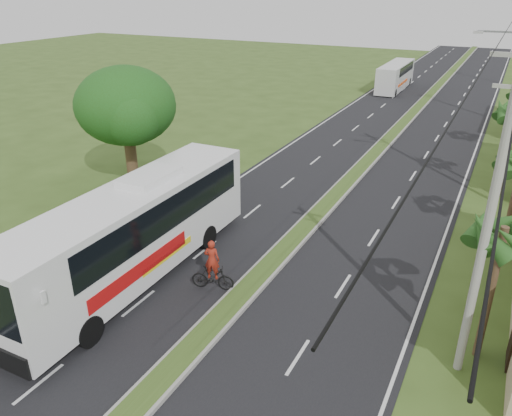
% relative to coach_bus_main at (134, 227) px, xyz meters
% --- Properties ---
extents(ground, '(180.00, 180.00, 0.00)m').
position_rel_coach_bus_main_xyz_m(ground, '(4.76, -1.64, -2.44)').
color(ground, '#374E1C').
rests_on(ground, ground).
extents(road_asphalt, '(14.00, 160.00, 0.02)m').
position_rel_coach_bus_main_xyz_m(road_asphalt, '(4.76, 18.36, -2.43)').
color(road_asphalt, black).
rests_on(road_asphalt, ground).
extents(median_strip, '(1.20, 160.00, 0.18)m').
position_rel_coach_bus_main_xyz_m(median_strip, '(4.76, 18.36, -2.34)').
color(median_strip, gray).
rests_on(median_strip, ground).
extents(lane_edge_left, '(0.12, 160.00, 0.01)m').
position_rel_coach_bus_main_xyz_m(lane_edge_left, '(-1.94, 18.36, -2.44)').
color(lane_edge_left, silver).
rests_on(lane_edge_left, ground).
extents(lane_edge_right, '(0.12, 160.00, 0.01)m').
position_rel_coach_bus_main_xyz_m(lane_edge_right, '(11.46, 18.36, -2.44)').
color(lane_edge_right, silver).
rests_on(lane_edge_right, ground).
extents(palm_verge_a, '(2.40, 2.40, 5.45)m').
position_rel_coach_bus_main_xyz_m(palm_verge_a, '(13.76, 1.36, 2.30)').
color(palm_verge_a, '#473321').
rests_on(palm_verge_a, ground).
extents(shade_tree, '(6.30, 6.00, 7.54)m').
position_rel_coach_bus_main_xyz_m(shade_tree, '(-7.35, 8.38, 2.58)').
color(shade_tree, '#473321').
rests_on(shade_tree, ground).
extents(utility_pole_a, '(1.60, 0.28, 11.00)m').
position_rel_coach_bus_main_xyz_m(utility_pole_a, '(13.26, 0.36, 3.23)').
color(utility_pole_a, gray).
rests_on(utility_pole_a, ground).
extents(coach_bus_main, '(3.06, 13.79, 4.45)m').
position_rel_coach_bus_main_xyz_m(coach_bus_main, '(0.00, 0.00, 0.00)').
color(coach_bus_main, white).
rests_on(coach_bus_main, ground).
extents(coach_bus_far, '(2.41, 10.58, 3.08)m').
position_rel_coach_bus_main_xyz_m(coach_bus_far, '(0.22, 47.76, -0.70)').
color(coach_bus_far, silver).
rests_on(coach_bus_far, ground).
extents(motorcyclist, '(1.92, 0.99, 2.33)m').
position_rel_coach_bus_main_xyz_m(motorcyclist, '(3.40, 0.66, -1.61)').
color(motorcyclist, black).
rests_on(motorcyclist, ground).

